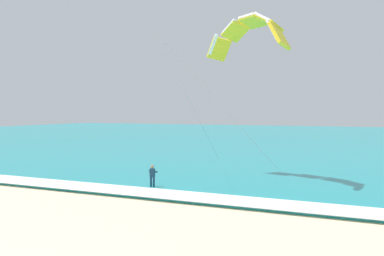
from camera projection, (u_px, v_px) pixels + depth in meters
The scene contains 5 objects.
sea at pixel (305, 138), 79.20m from camera, with size 200.00×120.00×0.20m, color teal.
surf_foam at pixel (161, 194), 25.28m from camera, with size 200.00×2.56×0.04m, color white.
surfboard at pixel (152, 189), 27.72m from camera, with size 0.76×1.46×0.09m.
kitesurfer at pixel (152, 176), 27.70m from camera, with size 0.60×0.60×1.69m.
kite_primary at pixel (249, 32), 31.74m from camera, with size 8.26×9.32×11.63m.
Camera 1 is at (11.87, -7.92, 5.37)m, focal length 38.09 mm.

